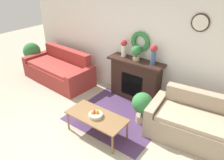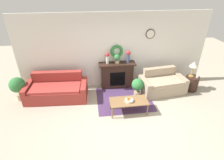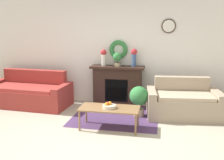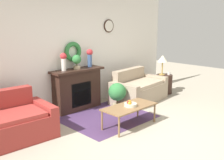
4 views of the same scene
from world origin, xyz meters
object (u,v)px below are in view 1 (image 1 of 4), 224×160
couch_left (59,70)px  coffee_table (96,117)px  vase_on_mantel_left (124,47)px  potted_plant_floor_by_loveseat (142,105)px  potted_plant_floor_by_couch (32,53)px  fireplace (135,79)px  vase_on_mantel_right (154,53)px  loveseat_right (192,123)px  potted_plant_on_mantel (136,52)px  fruit_bowl (95,114)px

couch_left → coffee_table: size_ratio=1.82×
vase_on_mantel_left → potted_plant_floor_by_loveseat: 1.44m
couch_left → potted_plant_floor_by_couch: size_ratio=2.52×
fireplace → vase_on_mantel_right: 0.84m
loveseat_right → potted_plant_floor_by_couch: 4.95m
potted_plant_floor_by_loveseat → coffee_table: bearing=-120.8°
loveseat_right → coffee_table: loveseat_right is taller
potted_plant_on_mantel → potted_plant_floor_by_loveseat: (0.61, -0.71, -0.76)m
loveseat_right → potted_plant_floor_by_loveseat: bearing=-176.6°
couch_left → fruit_bowl: 2.52m
vase_on_mantel_left → coffee_table: bearing=-73.5°
fireplace → loveseat_right: size_ratio=0.81×
loveseat_right → vase_on_mantel_left: size_ratio=4.07×
couch_left → fruit_bowl: bearing=-22.6°
potted_plant_floor_by_couch → fireplace: bearing=6.9°
fruit_bowl → potted_plant_floor_by_loveseat: 0.98m
coffee_table → vase_on_mantel_left: vase_on_mantel_left is taller
coffee_table → vase_on_mantel_right: 1.80m
couch_left → coffee_table: couch_left is taller
fireplace → potted_plant_floor_by_couch: bearing=-173.1°
coffee_table → potted_plant_floor_by_couch: potted_plant_floor_by_couch is taller
vase_on_mantel_left → vase_on_mantel_right: bearing=-0.0°
fruit_bowl → potted_plant_on_mantel: 1.72m
loveseat_right → coffee_table: size_ratio=1.43×
couch_left → potted_plant_on_mantel: (2.15, 0.45, 0.87)m
vase_on_mantel_right → potted_plant_floor_by_loveseat: vase_on_mantel_right is taller
coffee_table → potted_plant_on_mantel: bearing=94.4°
loveseat_right → vase_on_mantel_left: 2.19m
potted_plant_on_mantel → vase_on_mantel_left: bearing=176.7°
loveseat_right → potted_plant_floor_by_couch: bearing=172.0°
fireplace → potted_plant_floor_by_loveseat: bearing=-50.3°
coffee_table → fireplace: bearing=94.1°
fireplace → loveseat_right: 1.67m
couch_left → potted_plant_on_mantel: 2.36m
coffee_table → vase_on_mantel_left: (-0.46, 1.56, 0.83)m
vase_on_mantel_left → potted_plant_floor_by_loveseat: bearing=-37.6°
fireplace → fruit_bowl: fireplace is taller
vase_on_mantel_left → vase_on_mantel_right: size_ratio=0.93×
couch_left → potted_plant_floor_by_couch: couch_left is taller
couch_left → vase_on_mantel_left: (1.80, 0.47, 0.91)m
vase_on_mantel_left → potted_plant_on_mantel: 0.35m
fireplace → vase_on_mantel_left: vase_on_mantel_left is taller
fruit_bowl → potted_plant_floor_by_couch: potted_plant_floor_by_couch is taller
potted_plant_floor_by_loveseat → vase_on_mantel_right: bearing=105.5°
potted_plant_on_mantel → potted_plant_floor_by_loveseat: 1.20m
vase_on_mantel_left → vase_on_mantel_right: vase_on_mantel_right is taller
fruit_bowl → vase_on_mantel_left: size_ratio=0.63×
fruit_bowl → vase_on_mantel_left: vase_on_mantel_left is taller
vase_on_mantel_right → vase_on_mantel_left: bearing=180.0°
vase_on_mantel_right → potted_plant_floor_by_couch: vase_on_mantel_right is taller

